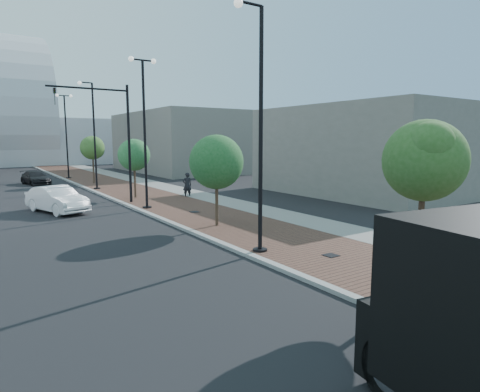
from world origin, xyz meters
TOP-DOWN VIEW (x-y plane):
  - sidewalk at (3.50, 40.00)m, footprint 7.00×140.00m
  - concrete_strip at (6.20, 40.00)m, footprint 2.40×140.00m
  - curb at (0.00, 40.00)m, footprint 0.30×140.00m
  - white_sedan at (-4.28, 24.14)m, footprint 3.11×5.11m
  - dark_car_far at (-3.22, 42.09)m, footprint 2.60×4.74m
  - pedestrian at (5.08, 25.38)m, footprint 0.75×0.54m
  - streetlight_1 at (0.49, 10.00)m, footprint 1.44×0.56m
  - streetlight_2 at (0.60, 22.00)m, footprint 1.72×0.56m
  - streetlight_3 at (0.49, 34.00)m, footprint 1.44×0.56m
  - streetlight_4 at (0.60, 46.00)m, footprint 1.72×0.56m
  - traffic_mast at (-0.30, 25.00)m, footprint 5.09×0.20m
  - tree_0 at (1.65, 4.02)m, footprint 2.26×2.19m
  - tree_1 at (1.65, 15.02)m, footprint 2.69×2.69m
  - tree_2 at (1.65, 27.02)m, footprint 2.39×2.34m
  - tree_3 at (1.65, 39.02)m, footprint 2.36×2.31m
  - convention_center at (-2.00, 85.00)m, footprint 50.00×30.00m
  - commercial_block_ne at (16.00, 50.00)m, footprint 12.00×22.00m
  - commercial_block_e at (18.00, 20.00)m, footprint 10.00×16.00m
  - utility_cover_1 at (2.40, 8.00)m, footprint 0.50×0.50m
  - utility_cover_2 at (2.40, 19.00)m, footprint 0.50×0.50m

SIDE VIEW (x-z plane):
  - sidewalk at x=3.50m, z-range 0.00..0.12m
  - concrete_strip at x=6.20m, z-range 0.00..0.13m
  - curb at x=0.00m, z-range 0.00..0.14m
  - utility_cover_1 at x=2.40m, z-range 0.12..0.14m
  - utility_cover_2 at x=2.40m, z-range 0.12..0.14m
  - dark_car_far at x=-3.22m, z-range 0.00..1.30m
  - white_sedan at x=-4.28m, z-range 0.00..1.59m
  - pedestrian at x=5.08m, z-range 0.00..1.92m
  - tree_2 at x=1.65m, z-range 1.04..5.48m
  - tree_1 at x=1.65m, z-range 0.97..5.61m
  - commercial_block_e at x=18.00m, z-range 0.00..7.00m
  - tree_3 at x=1.65m, z-range 1.20..5.95m
  - tree_0 at x=1.65m, z-range 1.35..6.29m
  - commercial_block_ne at x=16.00m, z-range 0.00..8.00m
  - streetlight_1 at x=0.49m, z-range -0.26..8.95m
  - streetlight_3 at x=0.49m, z-range -0.26..8.95m
  - streetlight_2 at x=0.60m, z-range 0.18..9.46m
  - streetlight_4 at x=0.60m, z-range 0.18..9.46m
  - traffic_mast at x=-0.30m, z-range 0.98..8.98m
  - convention_center at x=-2.00m, z-range -19.00..31.00m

